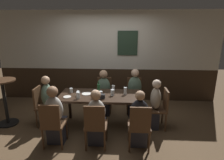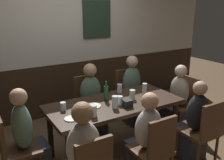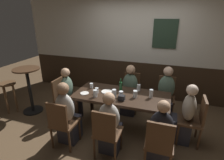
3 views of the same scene
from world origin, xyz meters
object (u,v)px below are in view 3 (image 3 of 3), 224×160
chair_right_far (166,94)px  bar_stool (9,89)px  dining_table (121,99)px  pint_glass_pale (91,86)px  person_left_near (67,117)px  chair_left_near (62,122)px  person_mid_near (110,127)px  pint_glass_amber (97,91)px  chair_head_west (63,96)px  person_right_near (160,138)px  plate_white_small (85,93)px  pint_glass_stout (95,94)px  plate_white_large (107,92)px  chair_mid_near (106,131)px  chair_right_near (159,143)px  tumbler_water (135,94)px  beer_bottle_green (121,87)px  tumbler_short (139,88)px  side_bar_table (29,87)px  beer_glass_tall (151,94)px  condiment_caddy (122,98)px  highball_clear (121,95)px  person_head_west (70,98)px  chair_mid_far (131,90)px  person_mid_far (129,93)px  person_head_east (184,118)px  beer_glass_half (114,94)px  person_right_far (165,98)px  chair_head_east (195,118)px

chair_right_far → bar_stool: chair_right_far is taller
dining_table → pint_glass_pale: size_ratio=17.42×
person_left_near → chair_left_near: bearing=-90.0°
person_mid_near → pint_glass_amber: (-0.47, 0.58, 0.33)m
chair_head_west → bar_stool: (-1.29, -0.19, 0.07)m
pint_glass_pale → person_right_near: bearing=-27.9°
chair_head_west → plate_white_small: chair_head_west is taller
chair_left_near → pint_glass_stout: 0.74m
chair_head_west → plate_white_large: chair_head_west is taller
chair_mid_near → chair_right_near: (0.78, 0.00, 0.00)m
tumbler_water → chair_left_near: bearing=-142.8°
chair_left_near → plate_white_large: chair_left_near is taller
bar_stool → beer_bottle_green: bearing=7.0°
tumbler_short → person_mid_near: bearing=-105.6°
dining_table → side_bar_table: 2.14m
beer_glass_tall → pint_glass_stout: beer_glass_tall is taller
beer_glass_tall → condiment_caddy: size_ratio=1.44×
chair_left_near → condiment_caddy: (0.84, 0.61, 0.29)m
pint_glass_stout → condiment_caddy: bearing=3.3°
chair_mid_near → plate_white_large: chair_mid_near is taller
pint_glass_pale → highball_clear: (0.69, -0.21, 0.01)m
person_right_near → pint_glass_stout: person_right_near is taller
person_left_near → person_head_west: (-0.36, 0.66, -0.01)m
person_left_near → condiment_caddy: (0.84, 0.45, 0.30)m
chair_right_far → chair_mid_far: (-0.78, 0.00, 0.00)m
pint_glass_amber → condiment_caddy: bearing=-14.3°
person_right_near → side_bar_table: 2.99m
person_mid_far → pint_glass_amber: (-0.47, -0.74, 0.31)m
person_right_near → pint_glass_pale: size_ratio=10.73×
chair_right_far → tumbler_short: 0.80m
chair_right_far → side_bar_table: 3.05m
person_head_east → beer_glass_half: size_ratio=6.93×
chair_right_far → pint_glass_stout: chair_right_far is taller
pint_glass_stout → person_right_near: bearing=-19.0°
pint_glass_amber → tumbler_short: tumbler_short is taller
chair_right_far → person_head_west: size_ratio=0.77×
plate_white_large → tumbler_short: bearing=24.3°
pint_glass_amber → highball_clear: size_ratio=0.91×
person_head_west → side_bar_table: bearing=-178.0°
beer_bottle_green → person_left_near: bearing=-132.7°
plate_white_small → pint_glass_stout: bearing=-14.2°
dining_table → side_bar_table: side_bar_table is taller
person_mid_near → plate_white_large: 0.81m
chair_right_near → person_head_east: size_ratio=0.80×
chair_left_near → person_right_far: size_ratio=0.76×
chair_left_near → beer_glass_half: beer_glass_half is taller
beer_bottle_green → condiment_caddy: size_ratio=2.42×
person_left_near → bar_stool: size_ratio=1.59×
chair_right_near → bar_stool: size_ratio=1.22×
chair_head_east → person_mid_near: person_mid_near is taller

